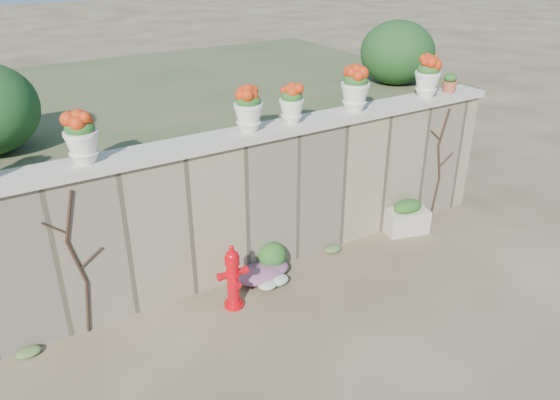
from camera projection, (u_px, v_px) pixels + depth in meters
ground at (340, 327)px, 6.82m from camera, size 80.00×80.00×0.00m
stone_wall at (267, 202)px, 7.76m from camera, size 8.00×0.40×2.00m
wall_cap at (266, 131)px, 7.30m from camera, size 8.10×0.52×0.10m
raised_fill at (180, 137)px, 10.21m from camera, size 9.00×6.00×2.00m
back_shrub_right at (397, 52)px, 9.60m from camera, size 1.30×1.30×1.10m
vine_left at (78, 263)px, 6.33m from camera, size 0.60×0.04×1.91m
vine_right at (439, 162)px, 9.12m from camera, size 0.60×0.04×1.91m
fire_hydrant at (233, 277)px, 7.01m from camera, size 0.39×0.28×0.92m
planter_box at (407, 217)px, 8.91m from camera, size 0.76×0.56×0.57m
green_shrub at (278, 254)px, 7.83m from camera, size 0.62×0.56×0.59m
magenta_clump at (259, 270)px, 7.74m from camera, size 1.01×0.67×0.27m
white_flowers at (272, 281)px, 7.56m from camera, size 0.55×0.44×0.20m
urn_pot_1 at (81, 138)px, 6.03m from camera, size 0.38×0.38×0.60m
urn_pot_2 at (248, 109)px, 7.03m from camera, size 0.38×0.38×0.59m
urn_pot_3 at (292, 104)px, 7.36m from camera, size 0.34×0.34×0.53m
urn_pot_4 at (355, 89)px, 7.84m from camera, size 0.42×0.42×0.65m
urn_pot_5 at (428, 77)px, 8.53m from camera, size 0.40×0.40×0.63m
terracotta_pot at (450, 84)px, 8.86m from camera, size 0.25×0.25×0.30m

